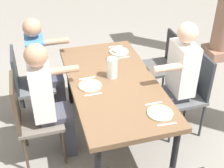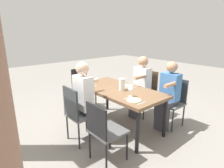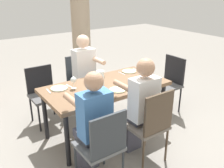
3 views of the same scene
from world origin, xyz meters
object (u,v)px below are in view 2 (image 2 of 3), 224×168
(chair_mid_north, at_px, (78,111))
(diner_man_white, at_px, (140,85))
(water_pitcher, at_px, (122,85))
(diner_woman_green, at_px, (87,99))
(plate_2, at_px, (89,84))
(dining_table, at_px, (119,93))
(chair_west_south, at_px, (173,99))
(chair_head_east, at_px, (82,86))
(wine_glass_0, at_px, (131,90))
(plate_1, at_px, (128,86))
(chair_west_north, at_px, (104,129))
(plate_0, at_px, (134,100))
(diner_guest_third, at_px, (168,94))
(chair_mid_south, at_px, (146,90))

(chair_mid_north, distance_m, diner_man_white, 1.53)
(chair_mid_north, xyz_separation_m, water_pitcher, (-0.15, -0.85, 0.31))
(diner_woman_green, bearing_deg, plate_2, -37.45)
(dining_table, distance_m, diner_man_white, 0.66)
(chair_west_south, relative_size, diner_woman_green, 0.69)
(dining_table, height_order, chair_mid_north, chair_mid_north)
(chair_head_east, relative_size, wine_glass_0, 5.78)
(diner_woman_green, relative_size, diner_man_white, 1.03)
(chair_mid_north, relative_size, plate_1, 4.16)
(chair_west_north, bearing_deg, dining_table, -54.34)
(dining_table, distance_m, chair_west_north, 1.07)
(chair_head_east, xyz_separation_m, plate_1, (-1.26, -0.25, 0.23))
(dining_table, relative_size, chair_west_south, 1.88)
(diner_woman_green, height_order, plate_0, diner_woman_green)
(diner_woman_green, bearing_deg, dining_table, -95.47)
(diner_man_white, bearing_deg, chair_mid_north, 89.89)
(diner_guest_third, xyz_separation_m, plate_1, (0.64, 0.40, 0.09))
(dining_table, xyz_separation_m, diner_guest_third, (-0.62, -0.65, -0.01))
(diner_woman_green, relative_size, plate_2, 5.79)
(plate_1, bearing_deg, water_pitcher, 112.98)
(diner_man_white, distance_m, diner_guest_third, 0.68)
(chair_head_east, xyz_separation_m, diner_guest_third, (-1.91, -0.65, 0.14))
(chair_west_south, distance_m, diner_woman_green, 1.69)
(chair_west_south, distance_m, chair_head_east, 2.09)
(diner_man_white, relative_size, diner_guest_third, 1.02)
(diner_woman_green, distance_m, plate_2, 0.70)
(chair_mid_north, bearing_deg, diner_man_white, -90.11)
(chair_west_north, relative_size, plate_2, 3.83)
(chair_mid_north, relative_size, plate_2, 4.15)
(diner_guest_third, distance_m, plate_1, 0.76)
(chair_head_east, bearing_deg, water_pitcher, 179.53)
(dining_table, bearing_deg, diner_guest_third, -133.33)
(chair_mid_south, xyz_separation_m, plate_2, (0.55, 1.11, 0.22))
(plate_0, bearing_deg, diner_man_white, -54.08)
(chair_mid_south, bearing_deg, chair_west_north, 111.48)
(dining_table, xyz_separation_m, diner_man_white, (0.06, -0.66, 0.01))
(chair_head_east, bearing_deg, diner_guest_third, -161.08)
(chair_head_east, height_order, diner_woman_green, diner_woman_green)
(plate_0, bearing_deg, water_pitcher, -24.10)
(diner_woman_green, distance_m, wine_glass_0, 0.74)
(diner_man_white, bearing_deg, diner_guest_third, 179.38)
(dining_table, height_order, plate_2, plate_2)
(chair_west_south, xyz_separation_m, chair_mid_south, (0.67, -0.00, 0.03))
(dining_table, height_order, diner_man_white, diner_man_white)
(chair_west_south, distance_m, wine_glass_0, 1.07)
(chair_mid_south, relative_size, wine_glass_0, 5.94)
(dining_table, height_order, water_pitcher, water_pitcher)
(plate_0, height_order, plate_2, same)
(wine_glass_0, bearing_deg, diner_guest_third, -103.72)
(chair_west_south, height_order, plate_1, chair_west_south)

